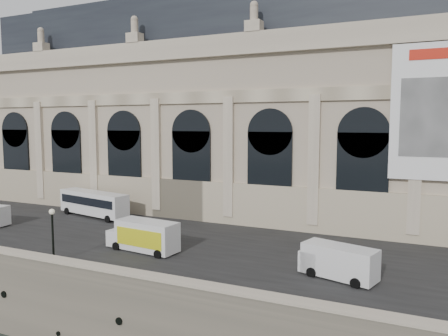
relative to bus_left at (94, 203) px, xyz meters
The scene contains 8 objects.
quay 23.79m from the bus_left, 45.33° to the left, with size 160.00×70.00×6.00m, color gray.
street 17.06m from the bus_left, 15.15° to the right, with size 160.00×24.00×0.06m, color #2D2D2D.
parapet 24.24m from the bus_left, 47.44° to the right, with size 160.00×1.40×1.21m.
museum 20.10m from the bus_left, 50.08° to the left, with size 69.00×18.70×29.10m.
bus_left is the anchor object (origin of this frame).
van_c 33.55m from the bus_left, 16.56° to the right, with size 6.21×3.70×2.60m.
box_truck 17.54m from the bus_left, 34.01° to the right, with size 7.44×3.19×2.92m.
lamp_right 18.71m from the bus_left, 58.98° to the right, with size 0.48×0.48×4.75m.
Camera 1 is at (21.65, -24.51, 17.95)m, focal length 35.00 mm.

